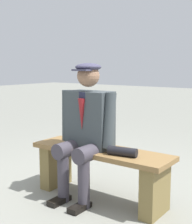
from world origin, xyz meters
The scene contains 4 objects.
ground_plane centered at (0.00, 0.00, 0.00)m, with size 30.00×30.00×0.00m, color gray.
bench centered at (0.00, 0.00, 0.32)m, with size 1.41×0.42×0.50m.
seated_man centered at (0.12, 0.06, 0.72)m, with size 0.62×0.56×1.30m.
rolled_magazine centered at (-0.29, 0.08, 0.54)m, with size 0.08×0.08×0.26m, color black.
Camera 1 is at (-1.72, 2.41, 1.29)m, focal length 51.52 mm.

